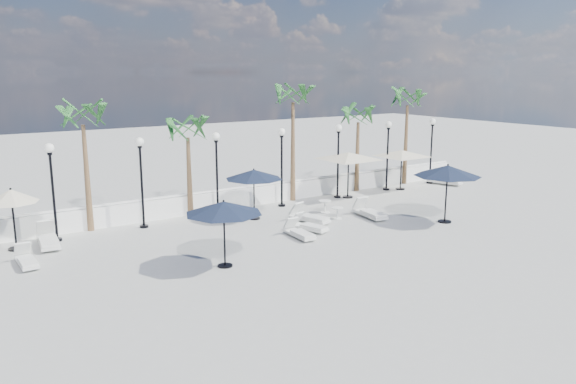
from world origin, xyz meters
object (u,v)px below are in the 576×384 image
lounger_6 (445,180)px  parasol_cream_sq_a (349,153)px  parasol_navy_mid (254,175)px  parasol_cream_small (11,197)px  lounger_2 (309,226)px  parasol_navy_left (224,208)px  lounger_1 (48,239)px  parasol_navy_right (448,171)px  lounger_5 (309,217)px  lounger_3 (370,212)px  lounger_4 (299,232)px  lounger_0 (26,260)px  parasol_cream_sq_b (402,150)px

lounger_6 → parasol_cream_sq_a: bearing=158.7°
parasol_navy_mid → parasol_cream_small: bearing=173.6°
lounger_2 → lounger_6: 12.92m
lounger_6 → parasol_navy_left: bearing=-179.9°
lounger_1 → lounger_2: size_ratio=1.21×
lounger_1 → parasol_navy_right: (15.24, -5.99, 2.02)m
parasol_cream_sq_a → parasol_cream_small: bearing=-180.0°
lounger_5 → parasol_navy_mid: bearing=116.2°
lounger_3 → lounger_4: (-4.46, -0.83, -0.04)m
lounger_1 → parasol_cream_small: 2.06m
lounger_0 → parasol_navy_mid: parasol_navy_mid is taller
lounger_2 → lounger_1: bearing=142.1°
parasol_navy_right → parasol_cream_sq_a: size_ratio=0.55×
lounger_2 → lounger_4: (-0.90, -0.58, 0.00)m
parasol_cream_sq_a → parasol_cream_small: 15.96m
lounger_1 → lounger_3: lounger_1 is taller
parasol_navy_left → parasol_cream_sq_a: size_ratio=0.50×
lounger_5 → parasol_navy_right: (4.97, -3.30, 2.04)m
lounger_0 → lounger_5: size_ratio=0.83×
lounger_3 → lounger_6: (8.85, 3.32, -0.00)m
parasol_navy_left → parasol_cream_small: bearing=133.1°
lounger_0 → parasol_cream_sq_b: bearing=5.1°
lounger_1 → parasol_cream_sq_a: bearing=6.2°
lounger_5 → lounger_0: bearing=159.5°
lounger_4 → parasol_cream_sq_a: bearing=39.2°
lounger_2 → parasol_cream_small: bearing=143.0°
lounger_4 → parasol_navy_right: parasol_navy_right is taller
parasol_navy_mid → parasol_cream_sq_a: (6.33, 1.07, 0.36)m
lounger_2 → parasol_navy_right: size_ratio=0.61×
parasol_cream_sq_b → lounger_5: bearing=-161.0°
parasol_navy_left → lounger_4: bearing=18.9°
lounger_6 → parasol_navy_mid: (-13.34, -0.63, 1.78)m
parasol_navy_right → parasol_cream_small: (-16.32, 6.22, -0.27)m
lounger_1 → parasol_navy_left: parasol_navy_left is taller
lounger_5 → parasol_cream_small: parasol_cream_small is taller
parasol_navy_left → parasol_cream_sq_b: parasol_cream_sq_b is taller
lounger_2 → parasol_cream_sq_b: parasol_cream_sq_b is taller
lounger_1 → lounger_3: (13.04, -3.54, -0.01)m
lounger_0 → parasol_navy_right: (16.32, -4.05, 2.08)m
parasol_navy_left → parasol_cream_sq_b: (14.16, 5.95, 0.17)m
lounger_0 → lounger_1: (1.08, 1.94, 0.05)m
lounger_4 → lounger_2: bearing=35.9°
parasol_cream_small → lounger_1: bearing=-11.8°
lounger_5 → lounger_1: bearing=148.6°
parasol_cream_small → parasol_navy_right: bearing=-20.9°
lounger_6 → parasol_navy_right: (-6.64, -5.77, 2.04)m
lounger_0 → lounger_6: lounger_6 is taller
lounger_3 → parasol_cream_small: 14.71m
parasol_navy_left → parasol_navy_mid: parasol_navy_left is taller
parasol_cream_small → lounger_2: bearing=-20.9°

